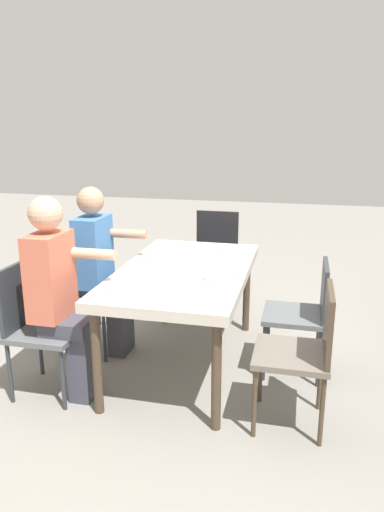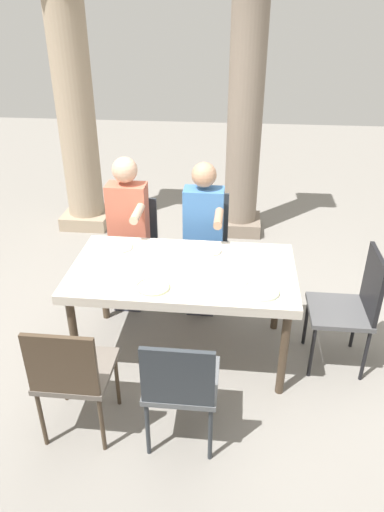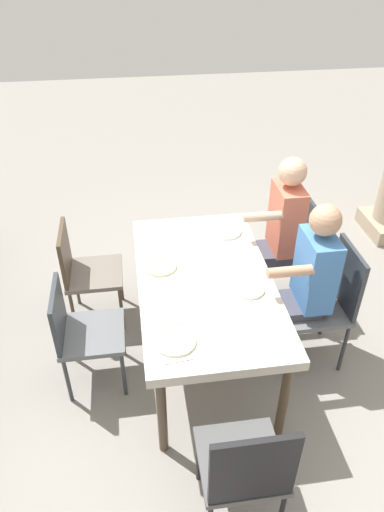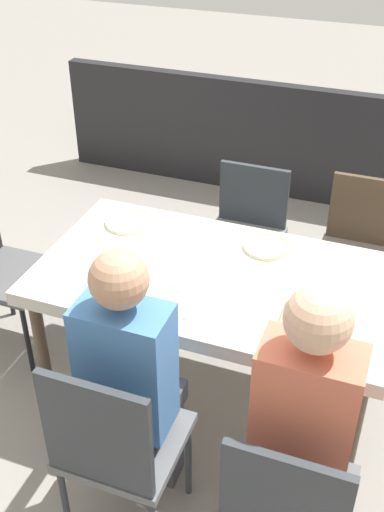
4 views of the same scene
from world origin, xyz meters
name	(u,v)px [view 2 (image 2 of 4)]	position (x,y,z in m)	size (l,w,h in m)	color
ground_plane	(184,350)	(0.00, 0.00, 0.00)	(16.00, 16.00, 0.00)	gray
dining_table	(183,276)	(0.00, 0.00, 0.70)	(1.64, 0.92, 0.77)	beige
chair_west_north	(133,241)	(-0.57, 0.88, 0.51)	(0.44, 0.44, 0.90)	#5B5E61
chair_west_south	(72,372)	(-0.57, -0.88, 0.52)	(0.44, 0.44, 0.88)	#6A6158
chair_mid_north	(204,240)	(0.09, 0.88, 0.56)	(0.44, 0.44, 0.97)	#5B5E61
chair_mid_south	(181,382)	(0.09, -0.87, 0.50)	(0.44, 0.44, 0.85)	#5B5E61
chair_head_east	(352,303)	(1.24, 0.00, 0.55)	(0.44, 0.44, 0.95)	#4F4F50
diner_woman_green	(203,234)	(0.09, 0.69, 0.71)	(0.35, 0.49, 1.33)	#3F3F4C
diner_man_white	(128,229)	(-0.57, 0.69, 0.73)	(0.35, 0.50, 1.35)	#3F3F4C
stone_column_near	(76,114)	(-1.49, 2.31, 1.36)	(0.56, 0.56, 2.77)	tan
stone_column_centre	(245,109)	(0.41, 2.31, 1.45)	(0.50, 0.50, 2.95)	gray
plate_0	(117,247)	(-0.55, 0.26, 0.78)	(0.24, 0.24, 0.02)	white
fork_0	(99,247)	(-0.70, 0.26, 0.77)	(0.02, 0.17, 0.01)	silver
spoon_0	(136,248)	(-0.40, 0.26, 0.77)	(0.02, 0.17, 0.01)	silver
plate_1	(153,287)	(-0.17, -0.29, 0.78)	(0.23, 0.23, 0.02)	silver
fork_1	(131,286)	(-0.32, -0.29, 0.77)	(0.02, 0.17, 0.01)	silver
spoon_1	(175,289)	(-0.02, -0.29, 0.77)	(0.02, 0.17, 0.01)	silver
plate_2	(208,251)	(0.16, 0.27, 0.78)	(0.20, 0.20, 0.02)	white
fork_2	(189,250)	(0.01, 0.27, 0.77)	(0.02, 0.17, 0.01)	silver
spoon_2	(227,252)	(0.31, 0.27, 0.77)	(0.02, 0.17, 0.01)	silver
plate_3	(261,291)	(0.56, -0.27, 0.78)	(0.25, 0.25, 0.02)	white
fork_3	(238,291)	(0.41, -0.27, 0.77)	(0.02, 0.17, 0.01)	silver
spoon_3	(283,293)	(0.71, -0.27, 0.77)	(0.02, 0.17, 0.01)	silver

